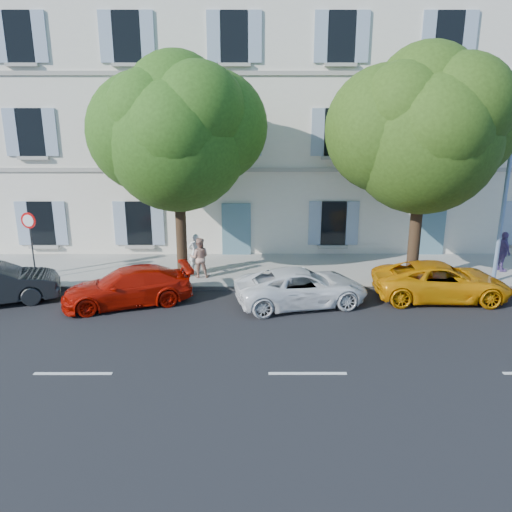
{
  "coord_description": "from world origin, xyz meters",
  "views": [
    {
      "loc": [
        -1.34,
        -15.4,
        6.42
      ],
      "look_at": [
        -1.31,
        2.0,
        1.4
      ],
      "focal_mm": 35.0,
      "sensor_mm": 36.0,
      "label": 1
    }
  ],
  "objects_px": {
    "car_white_coupe": "(301,287)",
    "pedestrian_a": "(196,253)",
    "street_lamp": "(511,167)",
    "pedestrian_c": "(503,252)",
    "tree_right": "(423,139)",
    "road_sign": "(30,232)",
    "car_red_coupe": "(128,287)",
    "tree_left": "(177,140)",
    "pedestrian_b": "(199,258)",
    "car_yellow_supercar": "(441,281)"
  },
  "relations": [
    {
      "from": "street_lamp",
      "to": "tree_right",
      "type": "bearing_deg",
      "value": 175.36
    },
    {
      "from": "car_red_coupe",
      "to": "road_sign",
      "type": "distance_m",
      "value": 4.88
    },
    {
      "from": "car_white_coupe",
      "to": "tree_right",
      "type": "relative_size",
      "value": 0.55
    },
    {
      "from": "pedestrian_c",
      "to": "tree_right",
      "type": "bearing_deg",
      "value": 103.59
    },
    {
      "from": "car_red_coupe",
      "to": "pedestrian_b",
      "type": "relative_size",
      "value": 2.79
    },
    {
      "from": "street_lamp",
      "to": "pedestrian_c",
      "type": "relative_size",
      "value": 4.71
    },
    {
      "from": "street_lamp",
      "to": "pedestrian_c",
      "type": "distance_m",
      "value": 3.96
    },
    {
      "from": "car_white_coupe",
      "to": "pedestrian_b",
      "type": "distance_m",
      "value": 4.58
    },
    {
      "from": "tree_left",
      "to": "street_lamp",
      "type": "bearing_deg",
      "value": -3.85
    },
    {
      "from": "car_red_coupe",
      "to": "tree_right",
      "type": "height_order",
      "value": "tree_right"
    },
    {
      "from": "car_yellow_supercar",
      "to": "tree_right",
      "type": "relative_size",
      "value": 0.57
    },
    {
      "from": "tree_right",
      "to": "pedestrian_b",
      "type": "relative_size",
      "value": 5.29
    },
    {
      "from": "pedestrian_a",
      "to": "car_red_coupe",
      "type": "bearing_deg",
      "value": 54.67
    },
    {
      "from": "street_lamp",
      "to": "pedestrian_c",
      "type": "bearing_deg",
      "value": 58.64
    },
    {
      "from": "car_red_coupe",
      "to": "pedestrian_b",
      "type": "bearing_deg",
      "value": 120.41
    },
    {
      "from": "car_white_coupe",
      "to": "tree_left",
      "type": "xyz_separation_m",
      "value": [
        -4.47,
        2.63,
        4.79
      ]
    },
    {
      "from": "tree_left",
      "to": "road_sign",
      "type": "height_order",
      "value": "tree_left"
    },
    {
      "from": "road_sign",
      "to": "pedestrian_b",
      "type": "bearing_deg",
      "value": 3.4
    },
    {
      "from": "car_red_coupe",
      "to": "car_yellow_supercar",
      "type": "distance_m",
      "value": 11.02
    },
    {
      "from": "car_white_coupe",
      "to": "road_sign",
      "type": "distance_m",
      "value": 10.46
    },
    {
      "from": "car_yellow_supercar",
      "to": "tree_right",
      "type": "bearing_deg",
      "value": 21.55
    },
    {
      "from": "tree_right",
      "to": "street_lamp",
      "type": "height_order",
      "value": "tree_right"
    },
    {
      "from": "pedestrian_a",
      "to": "car_yellow_supercar",
      "type": "bearing_deg",
      "value": 160.11
    },
    {
      "from": "tree_left",
      "to": "car_red_coupe",
      "type": "bearing_deg",
      "value": -120.39
    },
    {
      "from": "tree_left",
      "to": "pedestrian_a",
      "type": "distance_m",
      "value": 4.54
    },
    {
      "from": "pedestrian_b",
      "to": "pedestrian_c",
      "type": "height_order",
      "value": "pedestrian_c"
    },
    {
      "from": "tree_left",
      "to": "tree_right",
      "type": "bearing_deg",
      "value": -3.57
    },
    {
      "from": "car_red_coupe",
      "to": "pedestrian_a",
      "type": "distance_m",
      "value": 3.77
    },
    {
      "from": "pedestrian_a",
      "to": "street_lamp",
      "type": "bearing_deg",
      "value": 169.8
    },
    {
      "from": "car_red_coupe",
      "to": "tree_right",
      "type": "xyz_separation_m",
      "value": [
        10.43,
        2.05,
        4.87
      ]
    },
    {
      "from": "car_white_coupe",
      "to": "pedestrian_a",
      "type": "bearing_deg",
      "value": 38.88
    },
    {
      "from": "tree_right",
      "to": "road_sign",
      "type": "bearing_deg",
      "value": 179.56
    },
    {
      "from": "road_sign",
      "to": "pedestrian_c",
      "type": "distance_m",
      "value": 18.69
    },
    {
      "from": "road_sign",
      "to": "pedestrian_a",
      "type": "distance_m",
      "value": 6.31
    },
    {
      "from": "pedestrian_a",
      "to": "pedestrian_b",
      "type": "xyz_separation_m",
      "value": [
        0.23,
        -0.65,
        -0.0
      ]
    },
    {
      "from": "car_red_coupe",
      "to": "street_lamp",
      "type": "distance_m",
      "value": 14.25
    },
    {
      "from": "road_sign",
      "to": "pedestrian_c",
      "type": "height_order",
      "value": "road_sign"
    },
    {
      "from": "tree_left",
      "to": "pedestrian_b",
      "type": "bearing_deg",
      "value": -5.46
    },
    {
      "from": "road_sign",
      "to": "pedestrian_c",
      "type": "bearing_deg",
      "value": 3.41
    },
    {
      "from": "road_sign",
      "to": "street_lamp",
      "type": "distance_m",
      "value": 17.9
    },
    {
      "from": "pedestrian_a",
      "to": "pedestrian_c",
      "type": "distance_m",
      "value": 12.5
    },
    {
      "from": "tree_right",
      "to": "road_sign",
      "type": "xyz_separation_m",
      "value": [
        -14.57,
        0.11,
        -3.44
      ]
    },
    {
      "from": "car_yellow_supercar",
      "to": "tree_left",
      "type": "xyz_separation_m",
      "value": [
        -9.48,
        2.1,
        4.77
      ]
    },
    {
      "from": "car_white_coupe",
      "to": "car_yellow_supercar",
      "type": "xyz_separation_m",
      "value": [
        5.01,
        0.54,
        0.02
      ]
    },
    {
      "from": "tree_left",
      "to": "pedestrian_b",
      "type": "xyz_separation_m",
      "value": [
        0.69,
        -0.07,
        -4.48
      ]
    },
    {
      "from": "pedestrian_b",
      "to": "tree_right",
      "type": "bearing_deg",
      "value": 175.46
    },
    {
      "from": "car_red_coupe",
      "to": "tree_left",
      "type": "bearing_deg",
      "value": 131.12
    },
    {
      "from": "car_white_coupe",
      "to": "street_lamp",
      "type": "distance_m",
      "value": 8.73
    },
    {
      "from": "street_lamp",
      "to": "car_red_coupe",
      "type": "bearing_deg",
      "value": -172.49
    },
    {
      "from": "street_lamp",
      "to": "pedestrian_b",
      "type": "bearing_deg",
      "value": 176.25
    }
  ]
}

